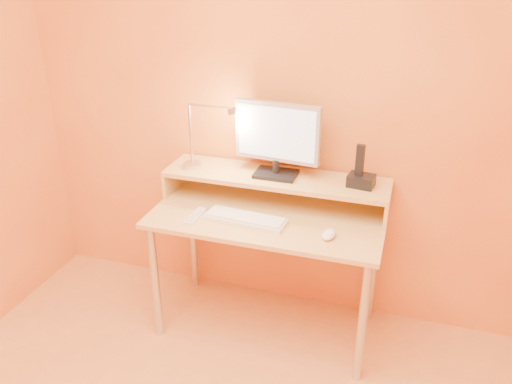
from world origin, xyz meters
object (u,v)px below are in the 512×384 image
(phone_dock, at_px, (361,181))
(mouse, at_px, (329,234))
(lamp_base, at_px, (192,165))
(remote_control, at_px, (195,216))
(monitor_panel, at_px, (277,132))
(keyboard, at_px, (246,219))

(phone_dock, relative_size, mouse, 1.22)
(lamp_base, distance_m, mouse, 0.87)
(lamp_base, distance_m, phone_dock, 0.91)
(mouse, relative_size, remote_control, 0.61)
(monitor_panel, height_order, phone_dock, monitor_panel)
(mouse, height_order, remote_control, mouse)
(lamp_base, xyz_separation_m, phone_dock, (0.91, 0.03, 0.02))
(lamp_base, bearing_deg, monitor_panel, 4.88)
(monitor_panel, distance_m, remote_control, 0.60)
(monitor_panel, height_order, keyboard, monitor_panel)
(phone_dock, xyz_separation_m, mouse, (-0.10, -0.29, -0.17))
(monitor_panel, distance_m, keyboard, 0.48)
(phone_dock, distance_m, keyboard, 0.62)
(monitor_panel, distance_m, lamp_base, 0.52)
(keyboard, xyz_separation_m, remote_control, (-0.26, -0.04, -0.00))
(keyboard, bearing_deg, lamp_base, 154.60)
(phone_dock, relative_size, keyboard, 0.31)
(mouse, bearing_deg, phone_dock, 77.67)
(monitor_panel, distance_m, phone_dock, 0.49)
(keyboard, distance_m, remote_control, 0.26)
(monitor_panel, height_order, mouse, monitor_panel)
(lamp_base, relative_size, keyboard, 0.24)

